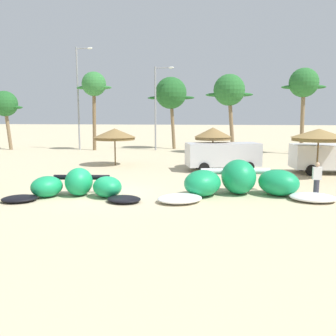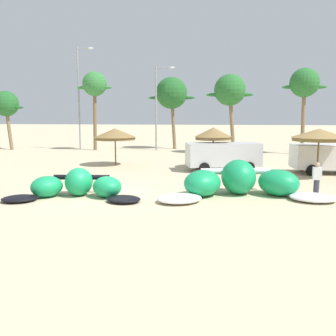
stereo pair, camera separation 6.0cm
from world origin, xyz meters
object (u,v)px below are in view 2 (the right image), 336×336
at_px(palm_center_right, 304,84).
at_px(parked_van, 329,156).
at_px(palm_left_of_gap, 172,94).
at_px(lamppost_west_center, 80,94).
at_px(palm_leftmost, 6,104).
at_px(beach_umbrella_near_van, 115,134).
at_px(kite_left, 77,186).
at_px(palm_left, 95,86).
at_px(beach_umbrella_near_palms, 319,135).
at_px(lamppost_east_center, 158,103).
at_px(kite_left_of_center, 240,182).
at_px(palm_center_left, 230,91).
at_px(person_near_kites, 317,180).
at_px(parked_car_second, 221,154).
at_px(beach_umbrella_middle, 213,134).

bearing_deg(palm_center_right, parked_van, -94.53).
distance_m(palm_left_of_gap, lamppost_west_center, 9.75).
bearing_deg(palm_leftmost, beach_umbrella_near_van, -35.59).
height_order(kite_left, palm_leftmost, palm_leftmost).
relative_size(beach_umbrella_near_van, lamppost_west_center, 0.29).
distance_m(parked_van, lamppost_west_center, 25.66).
bearing_deg(lamppost_west_center, palm_left, -2.11).
relative_size(beach_umbrella_near_palms, lamppost_east_center, 0.37).
distance_m(kite_left_of_center, parked_van, 9.43).
xyz_separation_m(palm_left, palm_center_right, (20.68, -1.42, -0.18)).
bearing_deg(kite_left_of_center, palm_center_left, 89.92).
distance_m(beach_umbrella_near_van, palm_center_right, 18.78).
distance_m(palm_leftmost, palm_center_left, 23.56).
xyz_separation_m(person_near_kites, palm_left, (-17.11, 20.76, 5.89)).
xyz_separation_m(kite_left, person_near_kites, (10.62, 1.10, 0.33)).
bearing_deg(person_near_kites, parked_car_second, 117.45).
distance_m(parked_car_second, lamppost_east_center, 15.66).
height_order(lamppost_west_center, lamppost_east_center, lamppost_west_center).
height_order(beach_umbrella_middle, palm_left_of_gap, palm_left_of_gap).
bearing_deg(kite_left, palm_center_right, 55.25).
distance_m(palm_center_left, lamppost_west_center, 15.62).
relative_size(parked_van, palm_left, 0.58).
xyz_separation_m(kite_left_of_center, parked_car_second, (-0.79, 7.70, 0.47)).
xyz_separation_m(beach_umbrella_middle, palm_leftmost, (-22.12, 11.23, 2.40)).
bearing_deg(palm_center_left, lamppost_west_center, 173.13).
height_order(kite_left_of_center, palm_center_left, palm_center_left).
distance_m(kite_left_of_center, palm_center_left, 19.54).
bearing_deg(palm_center_right, beach_umbrella_middle, -128.16).
height_order(palm_left, lamppost_east_center, lamppost_east_center).
bearing_deg(palm_left_of_gap, kite_left_of_center, -75.35).
distance_m(beach_umbrella_near_van, palm_left, 13.30).
xyz_separation_m(palm_center_right, lamppost_west_center, (-22.34, 1.48, -0.65)).
relative_size(parked_van, palm_left_of_gap, 0.61).
distance_m(beach_umbrella_middle, palm_center_right, 13.92).
bearing_deg(lamppost_east_center, beach_umbrella_middle, -64.89).
xyz_separation_m(beach_umbrella_near_palms, palm_leftmost, (-28.28, 14.40, 2.28)).
xyz_separation_m(palm_left_of_gap, palm_center_right, (12.93, -4.04, 0.52)).
relative_size(parked_van, lamppost_west_center, 0.45).
bearing_deg(palm_left, beach_umbrella_near_van, -64.90).
bearing_deg(palm_center_right, lamppost_east_center, 171.06).
distance_m(parked_van, palm_left, 24.44).
xyz_separation_m(beach_umbrella_near_palms, person_near_kites, (-1.51, -5.72, -1.72)).
xyz_separation_m(kite_left_of_center, palm_center_right, (6.86, 19.19, 5.91)).
height_order(parked_van, palm_left, palm_left).
relative_size(palm_leftmost, lamppost_east_center, 0.72).
height_order(person_near_kites, lamppost_east_center, lamppost_east_center).
relative_size(beach_umbrella_near_van, person_near_kites, 1.90).
bearing_deg(parked_van, lamppost_west_center, 148.06).
height_order(beach_umbrella_middle, lamppost_east_center, lamppost_east_center).
xyz_separation_m(beach_umbrella_middle, person_near_kites, (4.65, -8.89, -1.60)).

